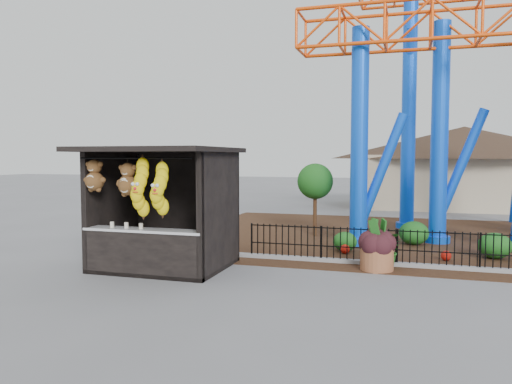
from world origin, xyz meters
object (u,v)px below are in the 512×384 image
(prize_booth, at_px, (159,210))
(terracotta_planter, at_px, (377,259))
(potted_plant, at_px, (387,250))
(roller_coaster, at_px, (475,52))

(prize_booth, distance_m, terracotta_planter, 5.69)
(prize_booth, height_order, potted_plant, prize_booth)
(prize_booth, xyz_separation_m, roller_coaster, (8.14, 7.33, 4.90))
(prize_booth, xyz_separation_m, terracotta_planter, (5.34, 1.51, -1.25))
(prize_booth, bearing_deg, potted_plant, 17.91)
(potted_plant, bearing_deg, terracotta_planter, -114.32)
(prize_booth, distance_m, roller_coaster, 12.00)
(terracotta_planter, distance_m, potted_plant, 0.42)
(prize_booth, relative_size, roller_coaster, 0.32)
(roller_coaster, bearing_deg, potted_plant, -114.86)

